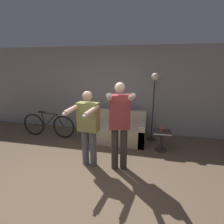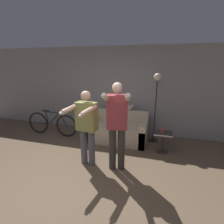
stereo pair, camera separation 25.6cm
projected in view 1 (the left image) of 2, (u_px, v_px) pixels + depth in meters
ground_plane at (78, 193)px, 2.93m from camera, size 16.00×16.00×0.00m
wall_back at (114, 91)px, 5.35m from camera, size 10.00×0.05×2.60m
couch at (116, 130)px, 4.93m from camera, size 1.61×0.91×0.79m
person_left at (88, 125)px, 3.51m from camera, size 0.54×0.71×1.59m
person_right at (120, 122)px, 3.35m from camera, size 0.56×0.72×1.77m
cat at (126, 107)px, 5.06m from camera, size 0.42×0.13×0.19m
floor_lamp at (154, 91)px, 4.63m from camera, size 0.25×0.25×1.87m
side_table at (162, 137)px, 4.30m from camera, size 0.43×0.43×0.49m
cup at (162, 129)px, 4.28m from camera, size 0.08×0.08×0.10m
bicycle at (48, 125)px, 5.14m from camera, size 1.64×0.07×0.76m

